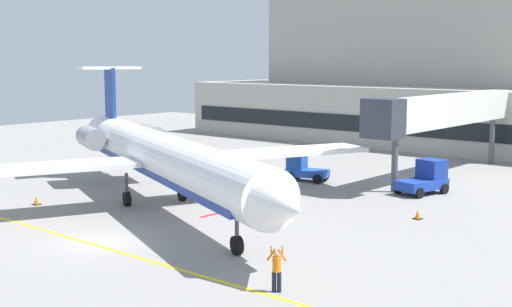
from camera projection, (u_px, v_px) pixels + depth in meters
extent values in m
cube|color=gray|center=(96.00, 243.00, 34.73)|extent=(120.00, 120.00, 0.10)
cube|color=yellow|center=(91.00, 244.00, 34.47)|extent=(108.00, 0.24, 0.01)
cube|color=red|center=(246.00, 206.00, 43.13)|extent=(0.30, 8.00, 0.01)
cube|color=#ADA89E|center=(453.00, 118.00, 71.06)|extent=(62.42, 13.36, 6.24)
cube|color=#9F9A91|center=(410.00, 37.00, 76.92)|extent=(33.38, 9.35, 10.61)
cube|color=black|center=(422.00, 128.00, 66.09)|extent=(59.92, 0.12, 1.70)
cube|color=silver|center=(453.00, 109.00, 53.72)|extent=(1.40, 19.29, 2.40)
cube|color=#2D333D|center=(383.00, 118.00, 45.81)|extent=(2.40, 2.00, 2.64)
cylinder|color=#4C4C51|center=(492.00, 141.00, 60.28)|extent=(0.44, 0.44, 4.03)
cylinder|color=#4C4C51|center=(395.00, 163.00, 47.53)|extent=(0.44, 0.44, 4.03)
cylinder|color=white|center=(161.00, 156.00, 42.29)|extent=(28.48, 14.55, 2.81)
cube|color=navy|center=(162.00, 168.00, 42.40)|extent=(25.64, 13.09, 0.51)
cone|color=white|center=(282.00, 205.00, 28.08)|extent=(3.94, 3.76, 2.76)
cone|color=white|center=(101.00, 131.00, 56.75)|extent=(4.31, 3.65, 2.39)
cube|color=white|center=(272.00, 153.00, 46.72)|extent=(8.46, 13.69, 0.28)
cube|color=white|center=(21.00, 169.00, 39.73)|extent=(8.46, 13.69, 0.28)
cylinder|color=gray|center=(150.00, 135.00, 51.75)|extent=(3.71, 2.77, 1.55)
cylinder|color=gray|center=(91.00, 138.00, 49.85)|extent=(3.71, 2.77, 1.55)
cube|color=navy|center=(110.00, 93.00, 53.04)|extent=(2.41, 1.23, 3.78)
cube|color=white|center=(109.00, 68.00, 52.78)|extent=(3.61, 4.91, 0.20)
cylinder|color=#3F3F44|center=(237.00, 226.00, 32.42)|extent=(0.20, 0.20, 1.41)
cylinder|color=black|center=(237.00, 245.00, 32.55)|extent=(0.96, 0.68, 0.90)
cylinder|color=#3F3F44|center=(182.00, 180.00, 44.67)|extent=(0.20, 0.20, 1.41)
cylinder|color=black|center=(182.00, 194.00, 44.80)|extent=(0.96, 0.68, 0.90)
cylinder|color=#3F3F44|center=(127.00, 184.00, 43.10)|extent=(0.20, 0.20, 1.41)
cylinder|color=black|center=(127.00, 199.00, 43.23)|extent=(0.96, 0.68, 0.90)
cube|color=#19389E|center=(421.00, 184.00, 47.02)|extent=(2.61, 3.95, 0.65)
cube|color=navy|center=(432.00, 169.00, 47.49)|extent=(1.95, 1.79, 1.30)
cylinder|color=black|center=(423.00, 185.00, 48.55)|extent=(0.43, 0.74, 0.70)
cylinder|color=black|center=(444.00, 189.00, 47.08)|extent=(0.43, 0.74, 0.70)
cylinder|color=black|center=(398.00, 189.00, 47.06)|extent=(0.43, 0.74, 0.70)
cylinder|color=black|center=(419.00, 193.00, 45.58)|extent=(0.43, 0.74, 0.70)
cube|color=#1E4CB2|center=(307.00, 173.00, 51.96)|extent=(3.39, 2.25, 0.55)
cube|color=#1A4197|center=(297.00, 161.00, 52.22)|extent=(1.55, 1.63, 1.08)
cylinder|color=black|center=(290.00, 177.00, 51.79)|extent=(0.75, 0.45, 0.70)
cylinder|color=black|center=(298.00, 174.00, 53.13)|extent=(0.75, 0.45, 0.70)
cylinder|color=black|center=(317.00, 179.00, 50.85)|extent=(0.75, 0.45, 0.70)
cylinder|color=black|center=(324.00, 176.00, 52.19)|extent=(0.75, 0.45, 0.70)
cylinder|color=#191E33|center=(279.00, 282.00, 27.31)|extent=(0.18, 0.18, 0.84)
cylinder|color=#191E33|center=(274.00, 282.00, 27.32)|extent=(0.18, 0.18, 0.84)
cylinder|color=orange|center=(277.00, 264.00, 27.21)|extent=(0.34, 0.34, 0.61)
sphere|color=tan|center=(277.00, 254.00, 27.16)|extent=(0.24, 0.24, 0.24)
cylinder|color=orange|center=(282.00, 255.00, 27.15)|extent=(0.37, 0.30, 0.50)
cylinder|color=#F2590C|center=(282.00, 250.00, 27.12)|extent=(0.06, 0.06, 0.28)
cylinder|color=orange|center=(271.00, 255.00, 27.18)|extent=(0.37, 0.30, 0.50)
cylinder|color=#F2590C|center=(271.00, 249.00, 27.15)|extent=(0.06, 0.06, 0.28)
cone|color=orange|center=(418.00, 214.00, 39.73)|extent=(0.36, 0.36, 0.55)
cube|color=black|center=(418.00, 219.00, 39.77)|extent=(0.47, 0.47, 0.04)
cone|color=orange|center=(36.00, 200.00, 43.62)|extent=(0.36, 0.36, 0.55)
cube|color=black|center=(37.00, 204.00, 43.66)|extent=(0.47, 0.47, 0.04)
cone|color=orange|center=(187.00, 172.00, 54.50)|extent=(0.36, 0.36, 0.55)
cube|color=black|center=(187.00, 175.00, 54.54)|extent=(0.47, 0.47, 0.04)
cone|color=orange|center=(185.00, 180.00, 50.83)|extent=(0.36, 0.36, 0.55)
cube|color=black|center=(186.00, 184.00, 50.86)|extent=(0.47, 0.47, 0.04)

